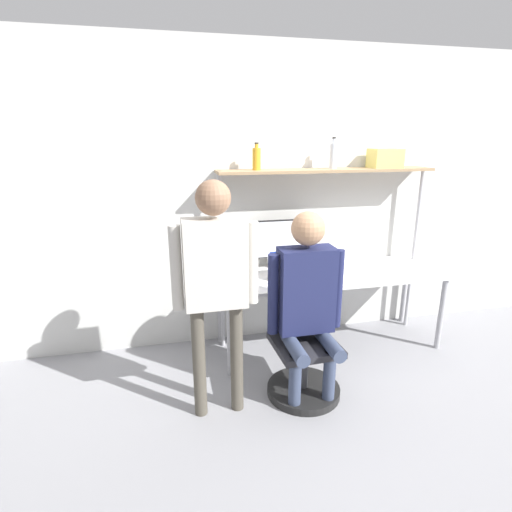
{
  "coord_description": "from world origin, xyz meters",
  "views": [
    {
      "loc": [
        -1.43,
        -2.81,
        1.91
      ],
      "look_at": [
        -0.81,
        -0.1,
        1.08
      ],
      "focal_mm": 28.0,
      "sensor_mm": 36.0,
      "label": 1
    }
  ],
  "objects": [
    {
      "name": "person_seated",
      "position": [
        -0.48,
        -0.3,
        0.84
      ],
      "size": [
        0.57,
        0.48,
        1.42
      ],
      "color": "#38425B",
      "rests_on": "ground_plane"
    },
    {
      "name": "monitor",
      "position": [
        -0.39,
        0.59,
        0.98
      ],
      "size": [
        0.51,
        0.22,
        0.46
      ],
      "color": "black",
      "rests_on": "desk"
    },
    {
      "name": "wall_back",
      "position": [
        0.0,
        0.76,
        1.35
      ],
      "size": [
        8.0,
        0.06,
        2.7
      ],
      "color": "silver",
      "rests_on": "ground_plane"
    },
    {
      "name": "storage_box",
      "position": [
        0.56,
        0.57,
        1.72
      ],
      "size": [
        0.28,
        0.2,
        0.17
      ],
      "color": "#DBCC66",
      "rests_on": "shelf_unit"
    },
    {
      "name": "shelf_unit",
      "position": [
        0.0,
        0.57,
        1.44
      ],
      "size": [
        1.98,
        0.29,
        1.63
      ],
      "color": "#997A56",
      "rests_on": "ground_plane"
    },
    {
      "name": "bottle_clear",
      "position": [
        0.05,
        0.57,
        1.75
      ],
      "size": [
        0.06,
        0.06,
        0.27
      ],
      "color": "silver",
      "rests_on": "shelf_unit"
    },
    {
      "name": "cell_phone",
      "position": [
        -0.14,
        0.18,
        0.73
      ],
      "size": [
        0.07,
        0.15,
        0.01
      ],
      "color": "#264C8C",
      "rests_on": "desk"
    },
    {
      "name": "ground_plane",
      "position": [
        0.0,
        0.0,
        0.0
      ],
      "size": [
        12.0,
        12.0,
        0.0
      ],
      "primitive_type": "plane",
      "color": "gray"
    },
    {
      "name": "bottle_amber",
      "position": [
        -0.65,
        0.57,
        1.73
      ],
      "size": [
        0.07,
        0.07,
        0.23
      ],
      "color": "gold",
      "rests_on": "shelf_unit"
    },
    {
      "name": "desk",
      "position": [
        0.0,
        0.37,
        0.66
      ],
      "size": [
        2.09,
        0.71,
        0.73
      ],
      "color": "white",
      "rests_on": "ground_plane"
    },
    {
      "name": "office_chair",
      "position": [
        -0.48,
        -0.26,
        0.27
      ],
      "size": [
        0.56,
        0.56,
        0.89
      ],
      "color": "black",
      "rests_on": "ground_plane"
    },
    {
      "name": "laptop",
      "position": [
        -0.43,
        0.27,
        0.8
      ],
      "size": [
        0.35,
        0.26,
        0.26
      ],
      "color": "silver",
      "rests_on": "desk"
    },
    {
      "name": "person_standing",
      "position": [
        -1.14,
        -0.35,
        1.06
      ],
      "size": [
        0.57,
        0.22,
        1.66
      ],
      "color": "#4C473D",
      "rests_on": "ground_plane"
    }
  ]
}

